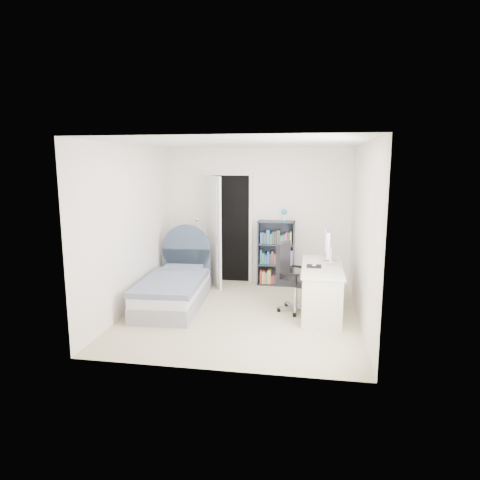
% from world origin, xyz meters
% --- Properties ---
extents(room_shell, '(3.50, 3.70, 2.60)m').
position_xyz_m(room_shell, '(0.00, 0.00, 1.25)').
color(room_shell, tan).
rests_on(room_shell, ground).
extents(door, '(0.92, 0.73, 2.06)m').
position_xyz_m(door, '(-0.68, 1.55, 1.03)').
color(door, black).
rests_on(door, ground).
extents(bed, '(0.99, 1.94, 1.16)m').
position_xyz_m(bed, '(-1.13, 0.27, 0.26)').
color(bed, gray).
rests_on(bed, ground).
extents(nightstand, '(0.41, 0.41, 0.60)m').
position_xyz_m(nightstand, '(-1.10, 1.60, 0.39)').
color(nightstand, tan).
rests_on(nightstand, ground).
extents(floor_lamp, '(0.18, 0.18, 1.27)m').
position_xyz_m(floor_lamp, '(-1.05, 1.32, 0.52)').
color(floor_lamp, silver).
rests_on(floor_lamp, ground).
extents(bookcase, '(0.67, 0.29, 1.41)m').
position_xyz_m(bookcase, '(0.37, 1.65, 0.55)').
color(bookcase, '#333B46').
rests_on(bookcase, ground).
extents(desk, '(0.59, 1.48, 1.21)m').
position_xyz_m(desk, '(1.17, 0.27, 0.40)').
color(desk, beige).
rests_on(desk, ground).
extents(office_chair, '(0.59, 0.60, 1.05)m').
position_xyz_m(office_chair, '(0.71, 0.29, 0.58)').
color(office_chair, silver).
rests_on(office_chair, ground).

